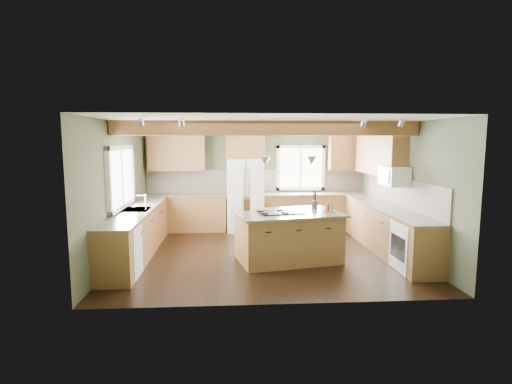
{
  "coord_description": "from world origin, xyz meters",
  "views": [
    {
      "loc": [
        -0.68,
        -7.74,
        2.25
      ],
      "look_at": [
        -0.15,
        0.3,
        1.21
      ],
      "focal_mm": 28.0,
      "sensor_mm": 36.0,
      "label": 1
    }
  ],
  "objects": [
    {
      "name": "upper_cab_over_fridge",
      "position": [
        -0.3,
        2.33,
        2.15
      ],
      "size": [
        0.96,
        0.35,
        0.7
      ],
      "primitive_type": "cube",
      "color": "brown",
      "rests_on": "wall_back"
    },
    {
      "name": "island",
      "position": [
        0.4,
        -0.47,
        0.44
      ],
      "size": [
        2.01,
        1.46,
        0.88
      ],
      "primitive_type": "cube",
      "rotation": [
        0.0,
        0.0,
        0.2
      ],
      "color": "brown",
      "rests_on": "floor"
    },
    {
      "name": "floor",
      "position": [
        0.0,
        0.0,
        0.0
      ],
      "size": [
        5.6,
        5.6,
        0.0
      ],
      "primitive_type": "plane",
      "color": "black",
      "rests_on": "ground"
    },
    {
      "name": "faucet",
      "position": [
        -2.32,
        0.05,
        1.05
      ],
      "size": [
        0.02,
        0.02,
        0.28
      ],
      "primitive_type": "cylinder",
      "color": "#B2B2B7",
      "rests_on": "sink"
    },
    {
      "name": "refrigerator",
      "position": [
        -0.3,
        2.12,
        0.9
      ],
      "size": [
        0.9,
        0.74,
        1.8
      ],
      "primitive_type": "cube",
      "color": "white",
      "rests_on": "floor"
    },
    {
      "name": "backsplash_right",
      "position": [
        2.78,
        0.05,
        1.21
      ],
      "size": [
        0.03,
        3.7,
        0.58
      ],
      "primitive_type": "cube",
      "color": "brown",
      "rests_on": "wall_right"
    },
    {
      "name": "island_top",
      "position": [
        0.4,
        -0.47,
        0.9
      ],
      "size": [
        2.15,
        1.6,
        0.04
      ],
      "primitive_type": "cube",
      "rotation": [
        0.0,
        0.0,
        0.2
      ],
      "color": "#4C4538",
      "rests_on": "island"
    },
    {
      "name": "base_cab_back_left",
      "position": [
        -1.79,
        2.2,
        0.44
      ],
      "size": [
        2.02,
        0.6,
        0.88
      ],
      "primitive_type": "cube",
      "color": "brown",
      "rests_on": "floor"
    },
    {
      "name": "wall_right",
      "position": [
        2.8,
        0.0,
        1.3
      ],
      "size": [
        0.0,
        5.0,
        5.0
      ],
      "primitive_type": "plane",
      "rotation": [
        1.57,
        0.0,
        -1.57
      ],
      "color": "#444D36",
      "rests_on": "ground"
    },
    {
      "name": "upper_cab_right",
      "position": [
        2.62,
        0.9,
        1.95
      ],
      "size": [
        0.35,
        2.2,
        0.9
      ],
      "primitive_type": "cube",
      "color": "brown",
      "rests_on": "wall_right"
    },
    {
      "name": "counter_back_right",
      "position": [
        1.49,
        2.2,
        0.9
      ],
      "size": [
        2.66,
        0.64,
        0.04
      ],
      "primitive_type": "cube",
      "color": "#4C4538",
      "rests_on": "base_cab_back_right"
    },
    {
      "name": "pendant_left",
      "position": [
        -0.05,
        -0.56,
        1.88
      ],
      "size": [
        0.18,
        0.18,
        0.16
      ],
      "primitive_type": "cone",
      "rotation": [
        3.14,
        0.0,
        0.0
      ],
      "color": "#B2B2B7",
      "rests_on": "ceiling"
    },
    {
      "name": "pendant_right",
      "position": [
        0.85,
        -0.38,
        1.88
      ],
      "size": [
        0.18,
        0.18,
        0.16
      ],
      "primitive_type": "cone",
      "rotation": [
        3.14,
        0.0,
        0.0
      ],
      "color": "#B2B2B7",
      "rests_on": "ceiling"
    },
    {
      "name": "soffit_trim",
      "position": [
        0.0,
        2.4,
        2.54
      ],
      "size": [
        5.55,
        0.2,
        0.1
      ],
      "primitive_type": "cube",
      "color": "brown",
      "rests_on": "ceiling"
    },
    {
      "name": "base_cab_right",
      "position": [
        2.5,
        0.05,
        0.44
      ],
      "size": [
        0.6,
        3.7,
        0.88
      ],
      "primitive_type": "cube",
      "color": "brown",
      "rests_on": "floor"
    },
    {
      "name": "counter_right",
      "position": [
        2.5,
        0.05,
        0.9
      ],
      "size": [
        0.64,
        3.74,
        0.04
      ],
      "primitive_type": "cube",
      "color": "#4C4538",
      "rests_on": "base_cab_right"
    },
    {
      "name": "base_cab_left",
      "position": [
        -2.5,
        0.05,
        0.44
      ],
      "size": [
        0.6,
        3.7,
        0.88
      ],
      "primitive_type": "cube",
      "color": "brown",
      "rests_on": "floor"
    },
    {
      "name": "ceiling",
      "position": [
        0.0,
        0.0,
        2.6
      ],
      "size": [
        5.6,
        5.6,
        0.0
      ],
      "primitive_type": "plane",
      "rotation": [
        3.14,
        0.0,
        0.0
      ],
      "color": "silver",
      "rests_on": "wall_back"
    },
    {
      "name": "utensil_crock",
      "position": [
        0.98,
        -0.11,
        1.0
      ],
      "size": [
        0.12,
        0.12,
        0.16
      ],
      "primitive_type": "cylinder",
      "rotation": [
        0.0,
        0.0,
        -0.04
      ],
      "color": "#37302C",
      "rests_on": "island_top"
    },
    {
      "name": "upper_cab_back_left",
      "position": [
        -1.99,
        2.33,
        1.95
      ],
      "size": [
        1.4,
        0.35,
        0.9
      ],
      "primitive_type": "cube",
      "color": "brown",
      "rests_on": "wall_back"
    },
    {
      "name": "counter_left",
      "position": [
        -2.5,
        0.05,
        0.9
      ],
      "size": [
        0.64,
        3.74,
        0.04
      ],
      "primitive_type": "cube",
      "color": "#4C4538",
      "rests_on": "base_cab_left"
    },
    {
      "name": "wall_back",
      "position": [
        0.0,
        2.5,
        1.3
      ],
      "size": [
        5.6,
        0.0,
        5.6
      ],
      "primitive_type": "plane",
      "rotation": [
        1.57,
        0.0,
        0.0
      ],
      "color": "#444D36",
      "rests_on": "ground"
    },
    {
      "name": "backsplash_back",
      "position": [
        0.0,
        2.48,
        1.21
      ],
      "size": [
        5.58,
        0.03,
        0.58
      ],
      "primitive_type": "cube",
      "color": "brown",
      "rests_on": "wall_back"
    },
    {
      "name": "counter_back_left",
      "position": [
        -1.79,
        2.2,
        0.9
      ],
      "size": [
        2.06,
        0.64,
        0.04
      ],
      "primitive_type": "cube",
      "color": "#4C4538",
      "rests_on": "base_cab_back_left"
    },
    {
      "name": "sink",
      "position": [
        -2.5,
        0.05,
        0.91
      ],
      "size": [
        0.5,
        0.65,
        0.03
      ],
      "primitive_type": "cube",
      "color": "#262628",
      "rests_on": "counter_left"
    },
    {
      "name": "bottle_tray",
      "position": [
        1.17,
        -0.51,
        1.03
      ],
      "size": [
        0.3,
        0.3,
        0.22
      ],
      "primitive_type": null,
      "rotation": [
        0.0,
        0.0,
        0.32
      ],
      "color": "brown",
      "rests_on": "island_top"
    },
    {
      "name": "microwave",
      "position": [
        2.58,
        -0.05,
        1.55
      ],
      "size": [
        0.4,
        0.7,
        0.38
      ],
      "primitive_type": "cube",
      "color": "white",
      "rests_on": "wall_right"
    },
    {
      "name": "upper_cab_back_corner",
      "position": [
        2.3,
        2.33,
        1.95
      ],
      "size": [
        0.9,
        0.35,
        0.9
      ],
      "primitive_type": "cube",
      "color": "brown",
      "rests_on": "wall_back"
    },
    {
      "name": "window_back",
      "position": [
        1.15,
        2.48,
        1.55
      ],
      "size": [
        1.1,
        0.04,
        1.0
      ],
      "primitive_type": "cube",
      "color": "white",
      "rests_on": "wall_back"
    },
    {
      "name": "oven",
      "position": [
        2.49,
        -1.25,
        0.43
      ],
      "size": [
        0.6,
        0.72,
        0.84
      ],
      "primitive_type": "cube",
      "color": "white",
      "rests_on": "floor"
    },
    {
      "name": "cooktop",
      "position": [
        0.25,
        -0.5,
        0.93
      ],
      "size": [
        0.88,
        0.67,
        0.02
      ],
      "primitive_type": "cube",
      "rotation": [
        0.0,
        0.0,
        0.2
      ],
      "color": "black",
      "rests_on": "island_top"
    },
    {
      "name": "wall_left",
      "position": [
        -2.8,
        0.0,
        1.3
      ],
      "size": [
        0.0,
        5.0,
        5.0
      ],
      "primitive_type": "plane",
      "rotation": [
        1.57,
        0.0,
        1.57
      ],
      "color": "#444D36",
      "rests_on": "ground"
    },
    {
      "name": "base_cab_back_right",
      "position": [
        1.49,
        2.2,
        0.44
      ],
      "size": [
        2.62,
        0.6,
        0.88
      ],
      "primitive_type": "cube",
      "color": "brown",
      "rests_on": "floor"
    },
    {
      "name": "dishwasher",
      "position": [
        -2.49,
        -1.25,
        0.43
      ],
      "size": [
        0.6,
        0.6,
        0.84
      ],
      "primitive_type": "cube",
      "color": "white",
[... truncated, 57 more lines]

